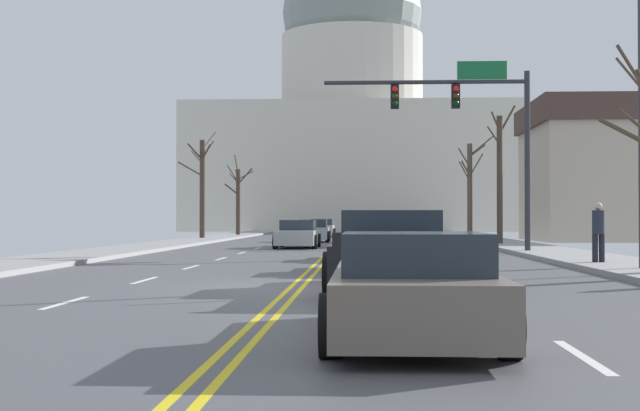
% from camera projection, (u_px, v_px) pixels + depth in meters
% --- Properties ---
extents(ground, '(20.00, 180.00, 0.20)m').
position_uv_depth(ground, '(296.00, 287.00, 17.39)').
color(ground, '#4E4E53').
extents(signal_gantry, '(7.91, 0.41, 7.29)m').
position_uv_depth(signal_gantry, '(471.00, 116.00, 33.92)').
color(signal_gantry, '#28282D').
rests_on(signal_gantry, ground).
extents(street_lamp_right, '(1.95, 0.24, 8.79)m').
position_uv_depth(street_lamp_right, '(632.00, 62.00, 21.86)').
color(street_lamp_right, '#333338').
rests_on(street_lamp_right, ground).
extents(capitol_building, '(35.68, 18.23, 34.57)m').
position_uv_depth(capitol_building, '(352.00, 116.00, 98.39)').
color(capitol_building, beige).
rests_on(capitol_building, ground).
extents(sedan_near_00, '(2.11, 4.26, 1.18)m').
position_uv_depth(sedan_near_00, '(375.00, 243.00, 29.36)').
color(sedan_near_00, silver).
rests_on(sedan_near_00, ground).
extents(sedan_near_01, '(1.99, 4.26, 1.20)m').
position_uv_depth(sedan_near_01, '(374.00, 250.00, 22.77)').
color(sedan_near_01, black).
rests_on(sedan_near_01, ground).
extents(pickup_truck_near_02, '(2.48, 5.78, 1.52)m').
position_uv_depth(pickup_truck_near_02, '(392.00, 254.00, 16.91)').
color(pickup_truck_near_02, black).
rests_on(pickup_truck_near_02, ground).
extents(sedan_near_03, '(1.95, 4.66, 1.21)m').
position_uv_depth(sedan_near_03, '(412.00, 289.00, 9.94)').
color(sedan_near_03, '#6B6056').
rests_on(sedan_near_03, ground).
extents(sedan_oncoming_00, '(2.00, 4.61, 1.29)m').
position_uv_depth(sedan_oncoming_00, '(298.00, 235.00, 40.87)').
color(sedan_oncoming_00, '#9EA3A8').
rests_on(sedan_oncoming_00, ground).
extents(sedan_oncoming_01, '(2.02, 4.38, 1.29)m').
position_uv_depth(sedan_oncoming_01, '(313.00, 231.00, 51.31)').
color(sedan_oncoming_01, '#9EA3A8').
rests_on(sedan_oncoming_01, ground).
extents(sedan_oncoming_02, '(1.96, 4.68, 1.31)m').
position_uv_depth(sedan_oncoming_02, '(322.00, 229.00, 64.46)').
color(sedan_oncoming_02, '#9EA3A8').
rests_on(sedan_oncoming_02, ground).
extents(bare_tree_00, '(1.43, 1.98, 6.82)m').
position_uv_depth(bare_tree_00, '(500.00, 175.00, 43.19)').
color(bare_tree_00, '#423328').
rests_on(bare_tree_00, ground).
extents(bare_tree_01, '(2.15, 1.87, 6.08)m').
position_uv_depth(bare_tree_01, '(238.00, 199.00, 66.58)').
color(bare_tree_01, '#423328').
rests_on(bare_tree_01, ground).
extents(bare_tree_02, '(2.24, 1.70, 6.41)m').
position_uv_depth(bare_tree_02, '(470.00, 187.00, 55.27)').
color(bare_tree_02, brown).
rests_on(bare_tree_02, ground).
extents(bare_tree_03, '(2.43, 2.35, 6.80)m').
position_uv_depth(bare_tree_03, '(202.00, 185.00, 55.58)').
color(bare_tree_03, '#423328').
rests_on(bare_tree_03, ground).
extents(pedestrian_01, '(0.35, 0.34, 1.68)m').
position_uv_depth(pedestrian_01, '(598.00, 229.00, 24.73)').
color(pedestrian_01, black).
rests_on(pedestrian_01, ground).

